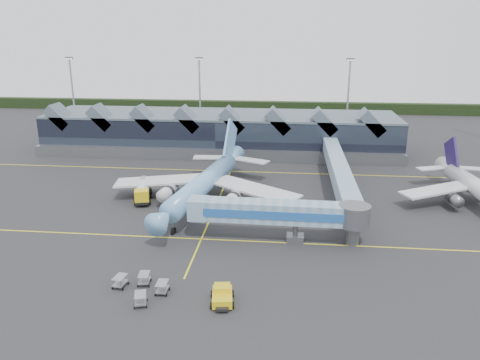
# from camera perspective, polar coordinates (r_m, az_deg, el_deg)

# --- Properties ---
(ground) EXTENTS (260.00, 260.00, 0.00)m
(ground) POSITION_cam_1_polar(r_m,az_deg,el_deg) (78.34, -3.67, -4.74)
(ground) COLOR #252528
(ground) RESTS_ON ground
(taxi_stripes) EXTENTS (120.00, 60.00, 0.01)m
(taxi_stripes) POSITION_cam_1_polar(r_m,az_deg,el_deg) (87.54, -2.59, -2.26)
(taxi_stripes) COLOR yellow
(taxi_stripes) RESTS_ON ground
(tree_line_far) EXTENTS (260.00, 4.00, 4.00)m
(tree_line_far) POSITION_cam_1_polar(r_m,az_deg,el_deg) (183.90, 2.04, 8.95)
(tree_line_far) COLOR black
(tree_line_far) RESTS_ON ground
(terminal) EXTENTS (90.00, 22.25, 12.52)m
(terminal) POSITION_cam_1_polar(r_m,az_deg,el_deg) (122.56, -2.39, 5.91)
(terminal) COLOR black
(terminal) RESTS_ON ground
(light_masts) EXTENTS (132.40, 42.56, 22.45)m
(light_masts) POSITION_cam_1_polar(r_m,az_deg,el_deg) (135.54, 9.68, 10.07)
(light_masts) COLOR #9A9CA3
(light_masts) RESTS_ON ground
(main_airliner) EXTENTS (35.05, 40.78, 13.14)m
(main_airliner) POSITION_cam_1_polar(r_m,az_deg,el_deg) (84.95, -4.15, -0.17)
(main_airliner) COLOR #77A4F2
(main_airliner) RESTS_ON ground
(regional_jet) EXTENTS (27.78, 30.47, 10.45)m
(regional_jet) POSITION_cam_1_polar(r_m,az_deg,el_deg) (93.30, 26.83, -0.80)
(regional_jet) COLOR silver
(regional_jet) RESTS_ON ground
(jet_bridge) EXTENTS (26.65, 4.59, 6.15)m
(jet_bridge) POSITION_cam_1_polar(r_m,az_deg,el_deg) (69.12, 5.90, -4.11)
(jet_bridge) COLOR #6F9AB9
(jet_bridge) RESTS_ON ground
(fuel_truck) EXTENTS (4.71, 10.00, 3.34)m
(fuel_truck) POSITION_cam_1_polar(r_m,az_deg,el_deg) (88.55, -11.76, -1.11)
(fuel_truck) COLOR black
(fuel_truck) RESTS_ON ground
(pushback_tug) EXTENTS (3.09, 4.44, 1.86)m
(pushback_tug) POSITION_cam_1_polar(r_m,az_deg,el_deg) (55.32, -2.18, -13.93)
(pushback_tug) COLOR yellow
(pushback_tug) RESTS_ON ground
(baggage_carts) EXTENTS (6.98, 6.74, 1.40)m
(baggage_carts) POSITION_cam_1_polar(r_m,az_deg,el_deg) (58.43, -11.88, -12.54)
(baggage_carts) COLOR #95969D
(baggage_carts) RESTS_ON ground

